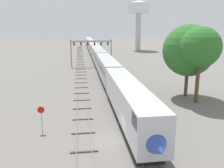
{
  "coord_description": "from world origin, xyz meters",
  "views": [
    {
      "loc": [
        -3.65,
        -22.19,
        11.35
      ],
      "look_at": [
        1.0,
        12.0,
        3.0
      ],
      "focal_mm": 38.41,
      "sensor_mm": 36.0,
      "label": 1
    }
  ],
  "objects_px": {
    "stop_sign": "(41,115)",
    "trackside_tree_mid": "(200,48)",
    "passenger_train": "(96,52)",
    "trackside_tree_left": "(189,51)",
    "water_tower": "(139,11)",
    "signal_gantry": "(91,46)"
  },
  "relations": [
    {
      "from": "stop_sign",
      "to": "trackside_tree_left",
      "type": "distance_m",
      "value": 24.96
    },
    {
      "from": "passenger_train",
      "to": "water_tower",
      "type": "xyz_separation_m",
      "value": [
        23.02,
        31.79,
        15.9
      ]
    },
    {
      "from": "trackside_tree_left",
      "to": "trackside_tree_mid",
      "type": "bearing_deg",
      "value": -87.93
    },
    {
      "from": "water_tower",
      "to": "stop_sign",
      "type": "distance_m",
      "value": 98.03
    },
    {
      "from": "signal_gantry",
      "to": "passenger_train",
      "type": "bearing_deg",
      "value": 81.64
    },
    {
      "from": "signal_gantry",
      "to": "water_tower",
      "type": "distance_m",
      "value": 54.96
    },
    {
      "from": "water_tower",
      "to": "trackside_tree_mid",
      "type": "distance_m",
      "value": 84.57
    },
    {
      "from": "water_tower",
      "to": "passenger_train",
      "type": "bearing_deg",
      "value": -125.91
    },
    {
      "from": "water_tower",
      "to": "trackside_tree_mid",
      "type": "xyz_separation_m",
      "value": [
        -11.22,
        -83.21,
        -10.19
      ]
    },
    {
      "from": "trackside_tree_mid",
      "to": "signal_gantry",
      "type": "bearing_deg",
      "value": 111.27
    },
    {
      "from": "passenger_train",
      "to": "signal_gantry",
      "type": "bearing_deg",
      "value": -98.36
    },
    {
      "from": "water_tower",
      "to": "trackside_tree_mid",
      "type": "height_order",
      "value": "water_tower"
    },
    {
      "from": "passenger_train",
      "to": "trackside_tree_left",
      "type": "relative_size",
      "value": 11.67
    },
    {
      "from": "trackside_tree_left",
      "to": "passenger_train",
      "type": "bearing_deg",
      "value": 103.68
    },
    {
      "from": "stop_sign",
      "to": "trackside_tree_left",
      "type": "relative_size",
      "value": 0.25
    },
    {
      "from": "signal_gantry",
      "to": "trackside_tree_mid",
      "type": "xyz_separation_m",
      "value": [
        14.05,
        -36.11,
        2.58
      ]
    },
    {
      "from": "trackside_tree_mid",
      "to": "passenger_train",
      "type": "bearing_deg",
      "value": 102.93
    },
    {
      "from": "stop_sign",
      "to": "trackside_tree_mid",
      "type": "bearing_deg",
      "value": 19.18
    },
    {
      "from": "stop_sign",
      "to": "trackside_tree_left",
      "type": "height_order",
      "value": "trackside_tree_left"
    },
    {
      "from": "passenger_train",
      "to": "water_tower",
      "type": "height_order",
      "value": "water_tower"
    },
    {
      "from": "signal_gantry",
      "to": "water_tower",
      "type": "relative_size",
      "value": 0.52
    },
    {
      "from": "passenger_train",
      "to": "stop_sign",
      "type": "relative_size",
      "value": 47.49
    }
  ]
}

